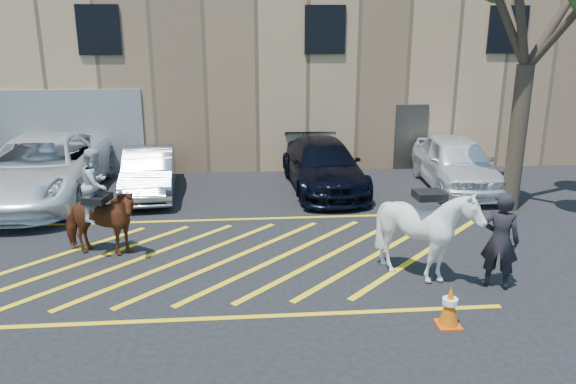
{
  "coord_description": "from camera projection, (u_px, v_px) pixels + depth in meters",
  "views": [
    {
      "loc": [
        0.26,
        -11.32,
        4.76
      ],
      "look_at": [
        1.25,
        0.2,
        1.3
      ],
      "focal_mm": 35.0,
      "sensor_mm": 36.0,
      "label": 1
    }
  ],
  "objects": [
    {
      "name": "ground",
      "position": [
        232.0,
        253.0,
        12.15
      ],
      "size": [
        90.0,
        90.0,
        0.0
      ],
      "primitive_type": "plane",
      "color": "black",
      "rests_on": "ground"
    },
    {
      "name": "car_white_pickup",
      "position": [
        41.0,
        169.0,
        15.69
      ],
      "size": [
        3.03,
        6.41,
        1.77
      ],
      "primitive_type": "imported",
      "rotation": [
        0.0,
        0.0,
        0.01
      ],
      "color": "white",
      "rests_on": "ground"
    },
    {
      "name": "car_silver_sedan",
      "position": [
        149.0,
        172.0,
        16.23
      ],
      "size": [
        1.74,
        4.13,
        1.33
      ],
      "primitive_type": "imported",
      "rotation": [
        0.0,
        0.0,
        0.09
      ],
      "color": "gray",
      "rests_on": "ground"
    },
    {
      "name": "car_blue_suv",
      "position": [
        323.0,
        165.0,
        16.75
      ],
      "size": [
        2.29,
        5.06,
        1.44
      ],
      "primitive_type": "imported",
      "rotation": [
        0.0,
        0.0,
        0.06
      ],
      "color": "black",
      "rests_on": "ground"
    },
    {
      "name": "car_white_suv",
      "position": [
        456.0,
        163.0,
        16.83
      ],
      "size": [
        2.15,
        4.72,
        1.57
      ],
      "primitive_type": "imported",
      "rotation": [
        0.0,
        0.0,
        -0.07
      ],
      "color": "white",
      "rests_on": "ground"
    },
    {
      "name": "handler",
      "position": [
        500.0,
        241.0,
        10.37
      ],
      "size": [
        0.81,
        0.72,
        1.86
      ],
      "primitive_type": "imported",
      "rotation": [
        0.0,
        0.0,
        2.61
      ],
      "color": "black",
      "rests_on": "ground"
    },
    {
      "name": "warehouse",
      "position": [
        232.0,
        53.0,
        22.55
      ],
      "size": [
        32.42,
        10.2,
        7.3
      ],
      "color": "tan",
      "rests_on": "ground"
    },
    {
      "name": "hatching_zone",
      "position": [
        231.0,
        259.0,
        11.87
      ],
      "size": [
        12.6,
        5.12,
        0.01
      ],
      "color": "yellow",
      "rests_on": "ground"
    },
    {
      "name": "mounted_bay",
      "position": [
        99.0,
        213.0,
        11.81
      ],
      "size": [
        1.91,
        1.19,
        2.34
      ],
      "color": "maroon",
      "rests_on": "ground"
    },
    {
      "name": "saddled_white",
      "position": [
        427.0,
        232.0,
        10.67
      ],
      "size": [
        1.62,
        1.8,
        1.92
      ],
      "color": "silver",
      "rests_on": "ground"
    },
    {
      "name": "traffic_cone",
      "position": [
        450.0,
        305.0,
        9.14
      ],
      "size": [
        0.38,
        0.38,
        0.73
      ],
      "color": "#E14809",
      "rests_on": "ground"
    }
  ]
}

